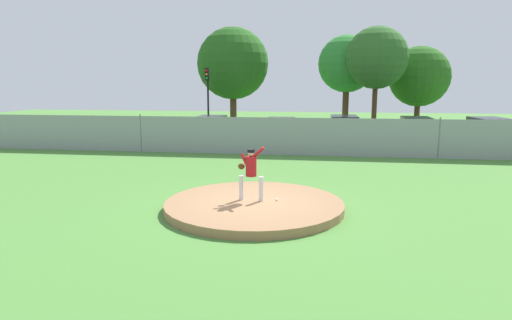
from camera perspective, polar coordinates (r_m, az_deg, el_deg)
The scene contains 16 objects.
ground_plane at distance 18.53m, azimuth 2.50°, elevation -1.32°, with size 80.00×80.00×0.00m, color #4C8438.
asphalt_strip at distance 26.89m, azimuth 4.33°, elevation 2.21°, with size 44.00×7.00×0.01m, color #2B2B2D.
pitchers_mound at distance 12.71m, azimuth -0.25°, elevation -6.04°, with size 5.26×5.26×0.24m, color #99704C.
pitcher_youth at distance 12.57m, azimuth -0.70°, elevation -1.24°, with size 0.80×0.32×1.62m.
baseball at distance 12.74m, azimuth 2.76°, elevation -5.27°, with size 0.07×0.07×0.07m, color white.
chainlink_fence at distance 22.31m, azimuth 3.55°, elevation 3.15°, with size 38.74×0.07×2.06m.
parked_car_navy at distance 26.90m, azimuth 11.58°, elevation 3.82°, with size 1.80×4.38×1.76m.
parked_car_teal at distance 28.32m, azimuth 28.55°, elevation 3.11°, with size 2.15×4.78×1.74m.
parked_car_red at distance 26.89m, azimuth 3.28°, elevation 3.85°, with size 1.97×4.64×1.57m.
parked_car_white at distance 27.63m, azimuth -6.08°, elevation 4.04°, with size 1.96×4.57×1.66m.
parked_car_slate at distance 27.70m, azimuth 20.46°, elevation 3.51°, with size 2.00×4.39×1.70m.
traffic_light_near at distance 32.08m, azimuth -6.45°, elevation 9.33°, with size 0.28×0.46×4.81m.
tree_slender_far at distance 36.11m, azimuth -3.09°, elevation 12.66°, with size 5.85×5.85×8.26m.
tree_bushy_near at distance 35.82m, azimuth 11.99°, elevation 12.35°, with size 4.55×4.55×7.54m.
tree_tall_centre at distance 33.77m, azimuth 15.73°, elevation 12.91°, with size 4.59×4.59×7.88m.
tree_leaning_west at distance 37.91m, azimuth 20.87°, elevation 10.31°, with size 4.87×4.87×6.71m.
Camera 1 is at (1.81, -12.08, 3.63)m, focal length 30.10 mm.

